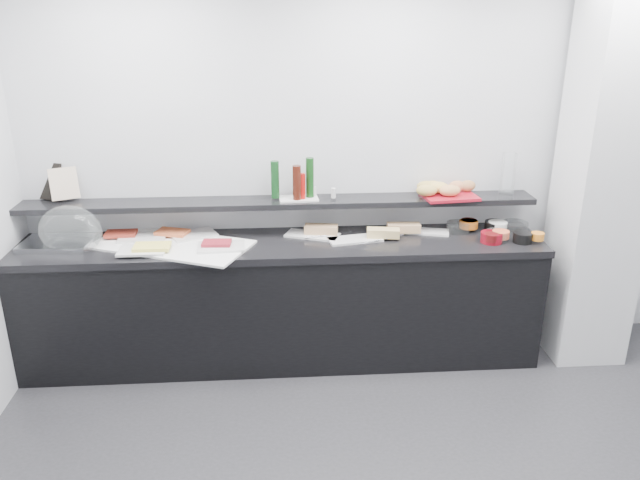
{
  "coord_description": "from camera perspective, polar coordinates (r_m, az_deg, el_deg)",
  "views": [
    {
      "loc": [
        -0.72,
        -2.32,
        2.42
      ],
      "look_at": [
        -0.45,
        1.45,
        1.0
      ],
      "focal_mm": 35.0,
      "sensor_mm": 36.0,
      "label": 1
    }
  ],
  "objects": [
    {
      "name": "back_wall",
      "position": [
        4.51,
        5.25,
        6.77
      ],
      "size": [
        5.0,
        0.02,
        2.7
      ],
      "primitive_type": "cube",
      "color": "silver",
      "rests_on": "ground"
    },
    {
      "name": "column",
      "position": [
        4.67,
        24.52,
        5.48
      ],
      "size": [
        0.5,
        0.5,
        2.7
      ],
      "primitive_type": "cube",
      "color": "silver",
      "rests_on": "ground"
    },
    {
      "name": "buffet_cabinet",
      "position": [
        4.49,
        -3.43,
        -5.84
      ],
      "size": [
        3.6,
        0.6,
        0.85
      ],
      "primitive_type": "cube",
      "color": "black",
      "rests_on": "ground"
    },
    {
      "name": "counter_top",
      "position": [
        4.31,
        -3.55,
        -0.47
      ],
      "size": [
        3.62,
        0.62,
        0.05
      ],
      "primitive_type": "cube",
      "color": "black",
      "rests_on": "buffet_cabinet"
    },
    {
      "name": "wall_shelf",
      "position": [
        4.39,
        -3.65,
        3.45
      ],
      "size": [
        3.6,
        0.25,
        0.04
      ],
      "primitive_type": "cube",
      "color": "black",
      "rests_on": "back_wall"
    },
    {
      "name": "cloche_base",
      "position": [
        4.56,
        -22.91,
        -0.31
      ],
      "size": [
        0.47,
        0.33,
        0.04
      ],
      "primitive_type": "cube",
      "rotation": [
        0.0,
        0.0,
        -0.07
      ],
      "color": "#A8ABAF",
      "rests_on": "counter_top"
    },
    {
      "name": "cloche_dome",
      "position": [
        4.46,
        -21.87,
        0.8
      ],
      "size": [
        0.48,
        0.37,
        0.34
      ],
      "primitive_type": "ellipsoid",
      "rotation": [
        0.0,
        0.0,
        -0.22
      ],
      "color": "white",
      "rests_on": "cloche_base"
    },
    {
      "name": "linen_runner",
      "position": [
        4.34,
        -13.41,
        -0.4
      ],
      "size": [
        1.15,
        0.87,
        0.01
      ],
      "primitive_type": "cube",
      "rotation": [
        0.0,
        0.0,
        -0.41
      ],
      "color": "white",
      "rests_on": "counter_top"
    },
    {
      "name": "platter_meat_a",
      "position": [
        4.49,
        -15.92,
        0.26
      ],
      "size": [
        0.32,
        0.22,
        0.01
      ],
      "primitive_type": "cube",
      "rotation": [
        0.0,
        0.0,
        0.03
      ],
      "color": "silver",
      "rests_on": "linen_runner"
    },
    {
      "name": "food_meat_a",
      "position": [
        4.55,
        -17.74,
        0.57
      ],
      "size": [
        0.22,
        0.14,
        0.02
      ],
      "primitive_type": "cube",
      "rotation": [
        0.0,
        0.0,
        0.04
      ],
      "color": "maroon",
      "rests_on": "platter_meat_a"
    },
    {
      "name": "platter_salmon",
      "position": [
        4.45,
        -11.47,
        0.48
      ],
      "size": [
        0.36,
        0.31,
        0.01
      ],
      "primitive_type": "cube",
      "rotation": [
        0.0,
        0.0,
        0.43
      ],
      "color": "silver",
      "rests_on": "linen_runner"
    },
    {
      "name": "food_salmon",
      "position": [
        4.48,
        -13.35,
        0.7
      ],
      "size": [
        0.25,
        0.2,
        0.02
      ],
      "primitive_type": "cube",
      "rotation": [
        0.0,
        0.0,
        -0.32
      ],
      "color": "#D6582B",
      "rests_on": "platter_salmon"
    },
    {
      "name": "platter_cheese",
      "position": [
        4.25,
        -15.92,
        -0.89
      ],
      "size": [
        0.31,
        0.21,
        0.01
      ],
      "primitive_type": "cube",
      "rotation": [
        0.0,
        0.0,
        -0.01
      ],
      "color": "white",
      "rests_on": "linen_runner"
    },
    {
      "name": "food_cheese",
      "position": [
        4.24,
        -15.11,
        -0.58
      ],
      "size": [
        0.24,
        0.15,
        0.02
      ],
      "primitive_type": "cube",
      "rotation": [
        0.0,
        0.0,
        0.01
      ],
      "color": "#F5E65F",
      "rests_on": "platter_cheese"
    },
    {
      "name": "platter_meat_b",
      "position": [
        4.19,
        -9.02,
        -0.61
      ],
      "size": [
        0.32,
        0.22,
        0.01
      ],
      "primitive_type": "cube",
      "rotation": [
        0.0,
        0.0,
        0.06
      ],
      "color": "silver",
      "rests_on": "linen_runner"
    },
    {
      "name": "food_meat_b",
      "position": [
        4.21,
        -9.43,
        -0.27
      ],
      "size": [
        0.2,
        0.13,
        0.02
      ],
      "primitive_type": "cube",
      "rotation": [
        0.0,
        0.0,
        -0.06
      ],
      "color": "maroon",
      "rests_on": "platter_meat_b"
    },
    {
      "name": "sandwich_plate_left",
      "position": [
        4.39,
        -0.69,
        0.44
      ],
      "size": [
        0.41,
        0.28,
        0.01
      ],
      "primitive_type": "cube",
      "rotation": [
        0.0,
        0.0,
        -0.36
      ],
      "color": "silver",
      "rests_on": "counter_top"
    },
    {
      "name": "sandwich_food_left",
      "position": [
        4.4,
        0.1,
        0.99
      ],
      "size": [
        0.24,
        0.13,
        0.06
      ],
      "primitive_type": "cube",
      "rotation": [
        0.0,
        0.0,
        -0.17
      ],
      "color": "tan",
      "rests_on": "sandwich_plate_left"
    },
    {
      "name": "tongs_left",
      "position": [
        4.33,
        -0.39,
        0.31
      ],
      "size": [
        0.16,
        0.05,
        0.01
      ],
      "primitive_type": "cylinder",
      "rotation": [
        0.0,
        1.57,
        0.23
      ],
      "color": "#AEB0B5",
      "rests_on": "sandwich_plate_left"
    },
    {
      "name": "sandwich_plate_mid",
      "position": [
        4.32,
        3.22,
        0.05
      ],
      "size": [
        0.39,
        0.23,
        0.01
      ],
      "primitive_type": "cube",
      "rotation": [
        0.0,
        0.0,
        0.19
      ],
      "color": "silver",
      "rests_on": "counter_top"
    },
    {
      "name": "sandwich_food_mid",
      "position": [
        4.35,
        5.79,
        0.65
      ],
      "size": [
        0.24,
        0.12,
        0.06
      ],
      "primitive_type": "cube",
      "rotation": [
        0.0,
        0.0,
        -0.15
      ],
      "color": "tan",
      "rests_on": "sandwich_plate_mid"
    },
    {
      "name": "tongs_mid",
      "position": [
        4.25,
        4.56,
        -0.16
      ],
      "size": [
        0.15,
        0.08,
        0.01
      ],
      "primitive_type": "cylinder",
      "rotation": [
        0.0,
        1.57,
        0.46
      ],
      "color": "#B1B5B9",
      "rests_on": "sandwich_plate_mid"
    },
    {
      "name": "sandwich_plate_right",
      "position": [
        4.53,
        9.73,
        0.76
      ],
      "size": [
        0.34,
        0.21,
        0.01
      ],
      "primitive_type": "cube",
      "rotation": [
        0.0,
        0.0,
        -0.26
      ],
      "color": "white",
      "rests_on": "counter_top"
    },
    {
      "name": "sandwich_food_right",
      "position": [
        4.47,
        7.66,
        1.12
      ],
      "size": [
        0.24,
        0.1,
        0.06
      ],
      "primitive_type": "cube",
      "rotation": [
        0.0,
        0.0,
        -0.06
      ],
      "color": "tan",
      "rests_on": "sandwich_plate_right"
    },
    {
      "name": "tongs_right",
      "position": [
        4.36,
        6.87,
        0.3
      ],
      "size": [
        0.14,
        0.09,
        0.01
      ],
      "primitive_type": "cylinder",
      "rotation": [
        0.0,
        1.57,
        0.53
      ],
      "color": "silver",
      "rests_on": "sandwich_plate_right"
    },
    {
      "name": "bowl_glass_fruit",
      "position": [
        4.58,
        12.5,
        1.14
      ],
      "size": [
        0.21,
        0.21,
        0.07
      ],
      "primitive_type": "cylinder",
      "rotation": [
        0.0,
        0.0,
        0.38
      ],
      "color": "silver",
      "rests_on": "counter_top"
    },
    {
      "name": "fill_glass_fruit",
      "position": [
        4.62,
        13.43,
        1.42
      ],
      "size": [
        0.17,
        0.17,
        0.05
      ],
      "primitive_type": "cylinder",
      "rotation": [
        0.0,
        0.0,
        0.37
      ],
      "color": "orange",
      "rests_on": "bowl_glass_fruit"
    },
    {
      "name": "bowl_black_jam",
      "position": [
        4.67,
        15.68,
        1.23
      ],
      "size": [
        0.19,
        0.19,
        0.07
      ],
      "primitive_type": "cylinder",
      "rotation": [
        0.0,
        0.0,
        -0.38
      ],
      "color": "black",
      "rests_on": "counter_top"
    },
    {
      "name": "fill_black_jam",
      "position": [
        4.64,
        13.45,
        1.5
      ],
      "size": [
        0.13,
        0.13,
        0.05
      ],
      "primitive_type": "cylinder",
      "rotation": [
        0.0,
        0.0,
        0.06
      ],
      "color": "#510D0B",
      "rests_on": "bowl_black_jam"
    },
    {
      "name": "bowl_glass_cream",
      "position": [
        4.7,
        17.42,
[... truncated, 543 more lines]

